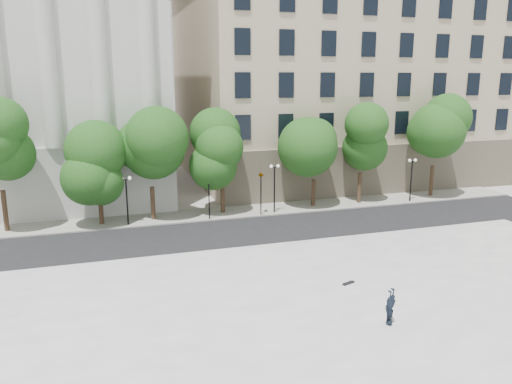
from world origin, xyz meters
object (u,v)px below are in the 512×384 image
traffic_light_east (261,172)px  skateboard (348,283)px  traffic_light_west (209,175)px  person_lying (389,320)px

traffic_light_east → skateboard: size_ratio=5.45×
traffic_light_west → traffic_light_east: (4.41, 0.00, -0.00)m
traffic_light_west → skateboard: traffic_light_west is taller
traffic_light_east → skateboard: (-0.19, -15.87, -3.28)m
traffic_light_east → skateboard: traffic_light_east is taller
person_lying → skateboard: (0.43, 4.67, -0.19)m
traffic_light_east → person_lying: (-0.62, -20.55, -3.09)m
traffic_light_west → skateboard: bearing=-75.1°
traffic_light_east → person_lying: traffic_light_east is taller
traffic_light_east → traffic_light_west: bearing=180.0°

